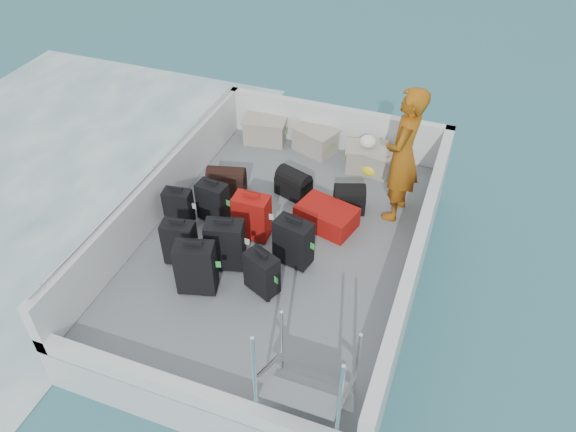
% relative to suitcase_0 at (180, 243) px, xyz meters
% --- Properties ---
extents(ground, '(160.00, 160.00, 0.00)m').
position_rel_suitcase_0_xyz_m(ground, '(1.00, 0.75, -0.93)').
color(ground, '#1B5560').
rests_on(ground, ground).
extents(ferry_hull, '(3.60, 5.00, 0.60)m').
position_rel_suitcase_0_xyz_m(ferry_hull, '(1.00, 0.75, -0.63)').
color(ferry_hull, silver).
rests_on(ferry_hull, ground).
extents(deck, '(3.30, 4.70, 0.02)m').
position_rel_suitcase_0_xyz_m(deck, '(1.00, 0.75, -0.32)').
color(deck, slate).
rests_on(deck, ferry_hull).
extents(deck_fittings, '(3.60, 5.00, 0.90)m').
position_rel_suitcase_0_xyz_m(deck_fittings, '(1.35, 0.43, 0.07)').
color(deck_fittings, silver).
rests_on(deck_fittings, deck).
extents(suitcase_0, '(0.42, 0.28, 0.61)m').
position_rel_suitcase_0_xyz_m(suitcase_0, '(0.00, 0.00, 0.00)').
color(suitcase_0, black).
rests_on(suitcase_0, deck).
extents(suitcase_1, '(0.38, 0.25, 0.54)m').
position_rel_suitcase_0_xyz_m(suitcase_1, '(-0.37, 0.64, -0.03)').
color(suitcase_1, black).
rests_on(suitcase_1, deck).
extents(suitcase_2, '(0.42, 0.28, 0.57)m').
position_rel_suitcase_0_xyz_m(suitcase_2, '(0.01, 0.89, -0.02)').
color(suitcase_2, black).
rests_on(suitcase_2, deck).
extents(suitcase_3, '(0.50, 0.37, 0.69)m').
position_rel_suitcase_0_xyz_m(suitcase_3, '(0.40, -0.34, 0.04)').
color(suitcase_3, black).
rests_on(suitcase_3, deck).
extents(suitcase_4, '(0.51, 0.38, 0.67)m').
position_rel_suitcase_0_xyz_m(suitcase_4, '(0.55, 0.13, 0.03)').
color(suitcase_4, black).
rests_on(suitcase_4, deck).
extents(suitcase_5, '(0.46, 0.28, 0.63)m').
position_rel_suitcase_0_xyz_m(suitcase_5, '(0.63, 0.75, 0.01)').
color(suitcase_5, '#980C0B').
rests_on(suitcase_5, deck).
extents(suitcase_6, '(0.45, 0.37, 0.55)m').
position_rel_suitcase_0_xyz_m(suitcase_6, '(1.11, -0.10, -0.03)').
color(suitcase_6, black).
rests_on(suitcase_6, deck).
extents(suitcase_7, '(0.50, 0.35, 0.63)m').
position_rel_suitcase_0_xyz_m(suitcase_7, '(1.29, 0.48, 0.01)').
color(suitcase_7, black).
rests_on(suitcase_7, deck).
extents(suitcase_8, '(0.85, 0.67, 0.30)m').
position_rel_suitcase_0_xyz_m(suitcase_8, '(1.47, 1.28, -0.16)').
color(suitcase_8, '#980C0B').
rests_on(suitcase_8, deck).
extents(duffel_0, '(0.59, 0.42, 0.32)m').
position_rel_suitcase_0_xyz_m(duffel_0, '(-0.09, 1.49, -0.15)').
color(duffel_0, black).
rests_on(duffel_0, deck).
extents(duffel_1, '(0.54, 0.44, 0.32)m').
position_rel_suitcase_0_xyz_m(duffel_1, '(0.83, 1.76, -0.15)').
color(duffel_1, black).
rests_on(duffel_1, deck).
extents(duffel_2, '(0.50, 0.42, 0.32)m').
position_rel_suitcase_0_xyz_m(duffel_2, '(1.66, 1.71, -0.15)').
color(duffel_2, black).
rests_on(duffel_2, deck).
extents(crate_0, '(0.70, 0.53, 0.39)m').
position_rel_suitcase_0_xyz_m(crate_0, '(-0.08, 2.95, -0.11)').
color(crate_0, '#AFA799').
rests_on(crate_0, deck).
extents(crate_1, '(0.72, 0.62, 0.37)m').
position_rel_suitcase_0_xyz_m(crate_1, '(0.76, 2.95, -0.12)').
color(crate_1, '#AFA799').
rests_on(crate_1, deck).
extents(crate_2, '(0.68, 0.54, 0.36)m').
position_rel_suitcase_0_xyz_m(crate_2, '(1.63, 2.75, -0.13)').
color(crate_2, '#AFA799').
rests_on(crate_2, deck).
extents(crate_3, '(0.62, 0.47, 0.35)m').
position_rel_suitcase_0_xyz_m(crate_3, '(1.75, 2.73, -0.13)').
color(crate_3, '#AFA799').
rests_on(crate_3, deck).
extents(yellow_bag, '(0.28, 0.26, 0.22)m').
position_rel_suitcase_0_xyz_m(yellow_bag, '(1.74, 2.62, -0.20)').
color(yellow_bag, yellow).
rests_on(yellow_bag, deck).
extents(white_bag, '(0.24, 0.24, 0.18)m').
position_rel_suitcase_0_xyz_m(white_bag, '(1.63, 2.75, 0.15)').
color(white_bag, white).
rests_on(white_bag, crate_2).
extents(passenger, '(0.51, 0.73, 1.88)m').
position_rel_suitcase_0_xyz_m(passenger, '(2.27, 1.86, 0.63)').
color(passenger, orange).
rests_on(passenger, deck).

